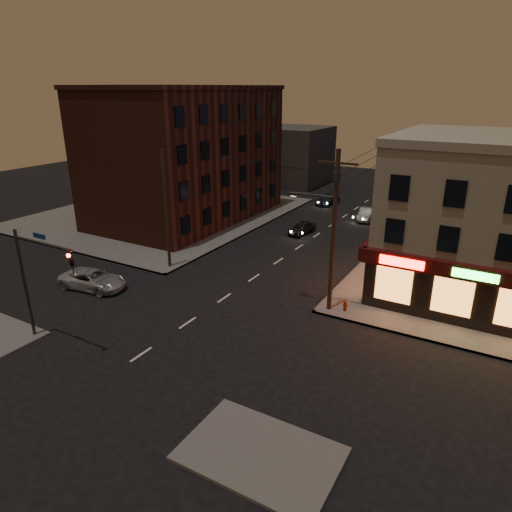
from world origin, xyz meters
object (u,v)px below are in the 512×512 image
Objects in this scene: suv_cross at (93,280)px; sedan_near at (302,228)px; fire_hydrant at (345,305)px; sedan_far at (328,199)px; sedan_mid at (366,214)px.

sedan_near is (7.47, 18.97, -0.08)m from suv_cross.
suv_cross is at bearing -162.46° from fire_hydrant.
sedan_far is 5.98× the size of fire_hydrant.
sedan_mid is 0.92× the size of sedan_far.
sedan_near is at bearing -75.85° from sedan_far.
suv_cross is 1.39× the size of sedan_near.
sedan_near is 8.81m from sedan_mid.
sedan_mid is at bearing 71.66° from sedan_near.
sedan_far is at bearing -17.10° from suv_cross.
sedan_mid is (3.88, 7.91, 0.05)m from sedan_near.
sedan_mid is 7.58m from sedan_far.
suv_cross reaches higher than sedan_near.
fire_hydrant is (16.69, 5.27, -0.14)m from suv_cross.
sedan_far is 28.50m from fire_hydrant.
sedan_near is at bearing 123.95° from fire_hydrant.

